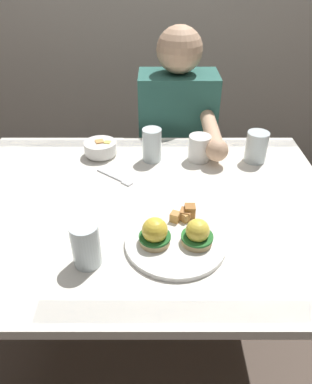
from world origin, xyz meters
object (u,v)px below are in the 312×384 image
object	(u,v)px
water_glass_far	(153,147)
fork	(117,178)
dining_table	(145,229)
fruit_bowl	(101,148)
water_glass_near	(87,247)
eggs_benedict_plate	(176,237)
water_glass_extra	(257,149)
diner_person	(178,141)
coffee_mug	(201,147)

from	to	relation	value
water_glass_far	fork	bearing A→B (deg)	-132.55
dining_table	fruit_bowl	distance (m)	0.37
water_glass_near	eggs_benedict_plate	bearing A→B (deg)	16.83
water_glass_extra	eggs_benedict_plate	bearing A→B (deg)	-124.75
water_glass_extra	diner_person	bearing A→B (deg)	127.93
fruit_bowl	water_glass_far	size ratio (longest dim) A/B	0.98
water_glass_near	fork	bearing A→B (deg)	84.80
fruit_bowl	water_glass_extra	world-z (taller)	water_glass_extra
water_glass_near	fruit_bowl	bearing A→B (deg)	93.88
eggs_benedict_plate	diner_person	xyz separation A→B (m)	(0.05, 0.79, -0.11)
eggs_benedict_plate	fruit_bowl	bearing A→B (deg)	118.04
water_glass_far	diner_person	bearing A→B (deg)	71.10
coffee_mug	water_glass_near	size ratio (longest dim) A/B	0.94
fruit_bowl	water_glass_extra	xyz separation A→B (m)	(0.57, -0.04, 0.02)
coffee_mug	eggs_benedict_plate	bearing A→B (deg)	-103.44
eggs_benedict_plate	fruit_bowl	distance (m)	0.55
water_glass_far	dining_table	bearing A→B (deg)	-94.99
eggs_benedict_plate	water_glass_near	world-z (taller)	water_glass_near
eggs_benedict_plate	fork	distance (m)	0.37
dining_table	eggs_benedict_plate	bearing A→B (deg)	-64.19
dining_table	eggs_benedict_plate	world-z (taller)	eggs_benedict_plate
water_glass_near	diner_person	world-z (taller)	diner_person
coffee_mug	diner_person	bearing A→B (deg)	100.47
eggs_benedict_plate	fork	world-z (taller)	eggs_benedict_plate
water_glass_near	water_glass_far	size ratio (longest dim) A/B	0.97
dining_table	water_glass_near	size ratio (longest dim) A/B	10.08
water_glass_near	diner_person	xyz separation A→B (m)	(0.27, 0.85, -0.14)
water_glass_near	water_glass_extra	world-z (taller)	water_glass_near
diner_person	dining_table	bearing A→B (deg)	-102.87
fork	fruit_bowl	bearing A→B (deg)	114.00
eggs_benedict_plate	water_glass_far	size ratio (longest dim) A/B	2.21
water_glass_far	water_glass_extra	world-z (taller)	water_glass_far
water_glass_far	water_glass_near	bearing A→B (deg)	-106.63
coffee_mug	water_glass_extra	distance (m)	0.20
fruit_bowl	water_glass_far	xyz separation A→B (m)	(0.19, -0.03, 0.02)
fruit_bowl	water_glass_near	size ratio (longest dim) A/B	1.01
coffee_mug	fork	distance (m)	0.33
coffee_mug	diner_person	xyz separation A→B (m)	(-0.06, 0.33, -0.14)
diner_person	coffee_mug	bearing A→B (deg)	-79.53
eggs_benedict_plate	diner_person	world-z (taller)	diner_person
fruit_bowl	diner_person	size ratio (longest dim) A/B	0.11
coffee_mug	water_glass_far	world-z (taller)	water_glass_far
coffee_mug	water_glass_extra	size ratio (longest dim) A/B	0.99
eggs_benedict_plate	fork	size ratio (longest dim) A/B	2.04
fork	diner_person	bearing A→B (deg)	63.22
fruit_bowl	diner_person	bearing A→B (deg)	44.28
eggs_benedict_plate	water_glass_far	world-z (taller)	water_glass_far
eggs_benedict_plate	water_glass_far	xyz separation A→B (m)	(-0.07, 0.45, 0.03)
dining_table	coffee_mug	xyz separation A→B (m)	(0.20, 0.27, 0.16)
fork	water_glass_far	bearing A→B (deg)	47.45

